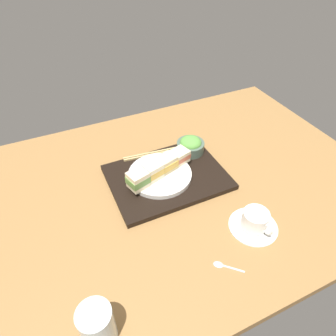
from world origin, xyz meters
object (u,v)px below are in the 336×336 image
sandwich_farmost (138,180)px  coffee_cup (255,222)px  sandwich_inner_far (153,171)px  salad_bowl (191,145)px  drinking_glass (97,325)px  sandwich_nearmost (179,156)px  chopsticks_pair (150,154)px  teaspoon (222,265)px  sandwich_plate (160,175)px  sandwich_inner_near (166,163)px

sandwich_farmost → coffee_cup: sandwich_farmost is taller
sandwich_farmost → sandwich_inner_far: bearing=-161.7°
sandwich_farmost → salad_bowl: bearing=-156.1°
salad_bowl → drinking_glass: (49.39, 49.87, 1.13)cm
sandwich_nearmost → chopsticks_pair: sandwich_nearmost is taller
sandwich_inner_far → teaspoon: bearing=97.5°
sandwich_plate → teaspoon: (-1.84, 38.05, -2.35)cm
sandwich_farmost → drinking_glass: bearing=58.3°
sandwich_nearmost → salad_bowl: 9.25cm
sandwich_inner_far → salad_bowl: bearing=-154.5°
sandwich_farmost → drinking_glass: (23.78, 38.53, -0.65)cm
sandwich_inner_near → teaspoon: size_ratio=1.10×
salad_bowl → drinking_glass: size_ratio=0.90×
salad_bowl → coffee_cup: bearing=91.5°
sandwich_farmost → sandwich_plate: bearing=-161.7°
sandwich_nearmost → sandwich_inner_near: bearing=18.3°
drinking_glass → teaspoon: bearing=-174.3°
drinking_glass → salad_bowl: bearing=-134.7°
sandwich_inner_near → teaspoon: bearing=88.3°
teaspoon → sandwich_plate: bearing=-87.2°
sandwich_inner_far → drinking_glass: 50.32cm
sandwich_nearmost → chopsticks_pair: (7.58, -9.70, -3.61)cm
sandwich_inner_near → sandwich_farmost: size_ratio=1.00×
chopsticks_pair → teaspoon: (-0.35, 50.74, -1.88)cm
sandwich_inner_near → sandwich_inner_far: 6.37cm
sandwich_inner_far → salad_bowl: size_ratio=0.70×
sandwich_farmost → chopsticks_pair: size_ratio=0.37×
chopsticks_pair → coffee_cup: bearing=110.3°
sandwich_nearmost → drinking_glass: (41.92, 44.52, 0.00)cm
sandwich_plate → drinking_glass: (32.85, 41.53, 3.14)cm
coffee_cup → sandwich_inner_near: bearing=-65.5°
coffee_cup → teaspoon: size_ratio=2.09×
sandwich_inner_near → salad_bowl: (-13.51, -7.35, -1.54)cm
sandwich_inner_near → drinking_glass: bearing=49.8°
teaspoon → sandwich_inner_near: bearing=-91.7°
sandwich_plate → sandwich_nearmost: 10.05cm
sandwich_nearmost → sandwich_inner_far: sandwich_inner_far is taller
sandwich_inner_far → sandwich_farmost: size_ratio=0.96×
sandwich_nearmost → coffee_cup: bearing=104.1°
chopsticks_pair → coffee_cup: (-16.09, 43.62, 0.40)cm
sandwich_farmost → chopsticks_pair: sandwich_farmost is taller
coffee_cup → teaspoon: bearing=24.3°
sandwich_inner_near → salad_bowl: 15.46cm
sandwich_nearmost → salad_bowl: (-7.47, -5.35, -1.13)cm
sandwich_plate → salad_bowl: salad_bowl is taller
drinking_glass → coffee_cup: bearing=-168.1°
salad_bowl → chopsticks_pair: salad_bowl is taller
chopsticks_pair → sandwich_inner_near: bearing=97.5°
sandwich_nearmost → chopsticks_pair: 12.83cm
drinking_glass → teaspoon: 35.29cm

